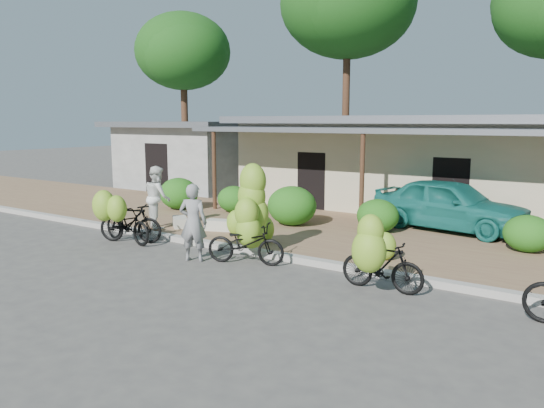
{
  "coord_description": "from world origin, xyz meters",
  "views": [
    {
      "loc": [
        6.45,
        -7.98,
        3.18
      ],
      "look_at": [
        -0.66,
        2.44,
        1.2
      ],
      "focal_mm": 35.0,
      "sensor_mm": 36.0,
      "label": 1
    }
  ],
  "objects_px": {
    "bike_far_left": "(123,221)",
    "bike_left": "(128,221)",
    "tree_back_left": "(182,50)",
    "sack_far": "(180,222)",
    "teal_van": "(450,205)",
    "bike_right": "(378,259)",
    "tree_far_center": "(346,2)",
    "bike_center": "(249,223)",
    "vendor": "(193,223)",
    "sack_near": "(221,225)",
    "bystander": "(158,197)"
  },
  "relations": [
    {
      "from": "sack_far",
      "to": "bystander",
      "type": "relative_size",
      "value": 0.42
    },
    {
      "from": "bike_right",
      "to": "teal_van",
      "type": "distance_m",
      "value": 6.06
    },
    {
      "from": "tree_back_left",
      "to": "bike_left",
      "type": "bearing_deg",
      "value": -51.98
    },
    {
      "from": "vendor",
      "to": "teal_van",
      "type": "height_order",
      "value": "vendor"
    },
    {
      "from": "bike_left",
      "to": "bike_center",
      "type": "relative_size",
      "value": 0.82
    },
    {
      "from": "sack_near",
      "to": "teal_van",
      "type": "distance_m",
      "value": 6.46
    },
    {
      "from": "tree_far_center",
      "to": "sack_near",
      "type": "relative_size",
      "value": 13.38
    },
    {
      "from": "bike_center",
      "to": "vendor",
      "type": "relative_size",
      "value": 1.24
    },
    {
      "from": "bike_left",
      "to": "sack_near",
      "type": "relative_size",
      "value": 2.16
    },
    {
      "from": "tree_far_center",
      "to": "bystander",
      "type": "height_order",
      "value": "tree_far_center"
    },
    {
      "from": "bike_far_left",
      "to": "teal_van",
      "type": "distance_m",
      "value": 8.97
    },
    {
      "from": "bike_far_left",
      "to": "tree_far_center",
      "type": "bearing_deg",
      "value": 12.45
    },
    {
      "from": "vendor",
      "to": "bike_right",
      "type": "bearing_deg",
      "value": 159.81
    },
    {
      "from": "bike_left",
      "to": "bike_right",
      "type": "bearing_deg",
      "value": -112.45
    },
    {
      "from": "tree_far_center",
      "to": "bike_center",
      "type": "bearing_deg",
      "value": -70.98
    },
    {
      "from": "bystander",
      "to": "sack_far",
      "type": "bearing_deg",
      "value": -97.95
    },
    {
      "from": "sack_far",
      "to": "teal_van",
      "type": "xyz_separation_m",
      "value": [
        6.64,
        3.93,
        0.59
      ]
    },
    {
      "from": "sack_far",
      "to": "teal_van",
      "type": "relative_size",
      "value": 0.17
    },
    {
      "from": "vendor",
      "to": "teal_van",
      "type": "xyz_separation_m",
      "value": [
        3.98,
        6.22,
        -0.04
      ]
    },
    {
      "from": "bike_right",
      "to": "sack_near",
      "type": "xyz_separation_m",
      "value": [
        -5.72,
        2.38,
        -0.4
      ]
    },
    {
      "from": "bike_right",
      "to": "teal_van",
      "type": "height_order",
      "value": "teal_van"
    },
    {
      "from": "tree_back_left",
      "to": "sack_far",
      "type": "relative_size",
      "value": 11.69
    },
    {
      "from": "bike_far_left",
      "to": "bike_left",
      "type": "bearing_deg",
      "value": -52.76
    },
    {
      "from": "tree_far_center",
      "to": "bike_right",
      "type": "xyz_separation_m",
      "value": [
        8.4,
        -15.15,
        -8.19
      ]
    },
    {
      "from": "sack_far",
      "to": "teal_van",
      "type": "distance_m",
      "value": 7.74
    },
    {
      "from": "tree_back_left",
      "to": "teal_van",
      "type": "distance_m",
      "value": 18.13
    },
    {
      "from": "bike_left",
      "to": "sack_near",
      "type": "bearing_deg",
      "value": -51.94
    },
    {
      "from": "tree_back_left",
      "to": "bike_left",
      "type": "distance_m",
      "value": 16.44
    },
    {
      "from": "bike_left",
      "to": "sack_far",
      "type": "bearing_deg",
      "value": -20.25
    },
    {
      "from": "bike_center",
      "to": "bystander",
      "type": "distance_m",
      "value": 4.24
    },
    {
      "from": "tree_back_left",
      "to": "bike_center",
      "type": "relative_size",
      "value": 3.94
    },
    {
      "from": "sack_far",
      "to": "tree_back_left",
      "type": "bearing_deg",
      "value": 132.9
    },
    {
      "from": "sack_far",
      "to": "vendor",
      "type": "relative_size",
      "value": 0.42
    },
    {
      "from": "bike_far_left",
      "to": "bike_right",
      "type": "height_order",
      "value": "bike_right"
    },
    {
      "from": "bike_center",
      "to": "sack_far",
      "type": "xyz_separation_m",
      "value": [
        -3.7,
        1.55,
        -0.63
      ]
    },
    {
      "from": "tree_far_center",
      "to": "sack_near",
      "type": "xyz_separation_m",
      "value": [
        2.68,
        -12.77,
        -8.59
      ]
    },
    {
      "from": "tree_back_left",
      "to": "bike_right",
      "type": "bearing_deg",
      "value": -36.53
    },
    {
      "from": "bike_far_left",
      "to": "bike_center",
      "type": "xyz_separation_m",
      "value": [
        3.79,
        0.44,
        0.29
      ]
    },
    {
      "from": "bike_center",
      "to": "teal_van",
      "type": "xyz_separation_m",
      "value": [
        2.94,
        5.49,
        -0.03
      ]
    },
    {
      "from": "tree_back_left",
      "to": "vendor",
      "type": "height_order",
      "value": "tree_back_left"
    },
    {
      "from": "bike_left",
      "to": "bystander",
      "type": "height_order",
      "value": "bystander"
    },
    {
      "from": "bike_far_left",
      "to": "bystander",
      "type": "xyz_separation_m",
      "value": [
        -0.31,
        1.53,
        0.41
      ]
    },
    {
      "from": "tree_far_center",
      "to": "bike_center",
      "type": "relative_size",
      "value": 5.11
    },
    {
      "from": "teal_van",
      "to": "bike_center",
      "type": "bearing_deg",
      "value": 161.08
    },
    {
      "from": "tree_back_left",
      "to": "bystander",
      "type": "relative_size",
      "value": 4.89
    },
    {
      "from": "sack_near",
      "to": "vendor",
      "type": "relative_size",
      "value": 0.47
    },
    {
      "from": "bike_far_left",
      "to": "bike_center",
      "type": "relative_size",
      "value": 0.89
    },
    {
      "from": "bike_center",
      "to": "sack_near",
      "type": "bearing_deg",
      "value": 33.57
    },
    {
      "from": "bike_far_left",
      "to": "vendor",
      "type": "distance_m",
      "value": 2.78
    },
    {
      "from": "tree_back_left",
      "to": "sack_near",
      "type": "bearing_deg",
      "value": -42.47
    }
  ]
}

